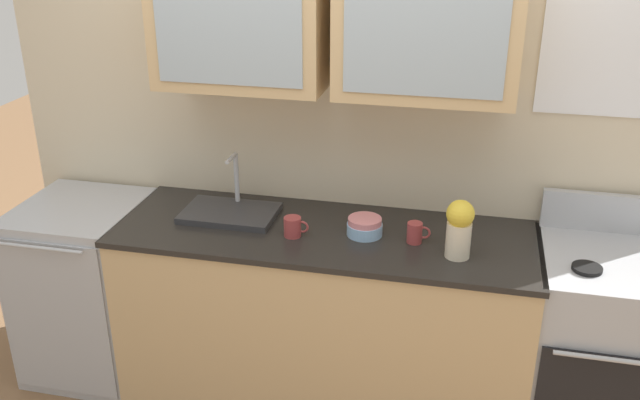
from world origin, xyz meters
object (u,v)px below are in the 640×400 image
Objects in this scene: cup_near_bowls at (415,233)px; dishwasher at (89,288)px; bowl_stack at (365,226)px; sink_faucet at (230,211)px; vase at (459,227)px; cup_near_sink at (293,227)px; stove_range at (603,351)px.

cup_near_bowls is 0.11× the size of dishwasher.
sink_faucet is at bearing 174.94° from bowl_stack.
vase is (0.42, -0.12, 0.10)m from bowl_stack.
vase is 1.97m from dishwasher.
vase is at bearing -2.58° from cup_near_sink.
cup_near_bowls reaches higher than bowl_stack.
bowl_stack is at bearing 0.40° from dishwasher.
dishwasher is (-1.68, 0.02, -0.51)m from cup_near_bowls.
stove_range reaches higher than cup_near_sink.
cup_near_sink is at bearing -22.32° from sink_faucet.
sink_faucet is at bearing 174.54° from cup_near_bowls.
cup_near_bowls is 1.76m from dishwasher.
bowl_stack is 1.55× the size of cup_near_bowls.
bowl_stack is at bearing 179.69° from stove_range.
stove_range is at bearing 0.09° from dishwasher.
sink_faucet is 0.38m from cup_near_sink.
vase reaches higher than stove_range.
vase is (1.08, -0.18, 0.12)m from sink_faucet.
cup_near_bowls is at bearing -6.60° from bowl_stack.
dishwasher is (-2.54, -0.00, -0.01)m from stove_range.
stove_range reaches higher than bowl_stack.
cup_near_bowls is at bearing 6.18° from cup_near_sink.
sink_faucet is 1.11m from vase.
cup_near_sink is at bearing 177.42° from vase.
bowl_stack reaches higher than dishwasher.
vase is at bearing -25.93° from cup_near_bowls.
sink_faucet reaches higher than vase.
dishwasher is (-1.13, 0.08, -0.51)m from cup_near_sink.
stove_range is 6.87× the size of bowl_stack.
stove_range is 1.21m from bowl_stack.
sink_faucet is 0.67m from bowl_stack.
sink_faucet is 1.72× the size of vase.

